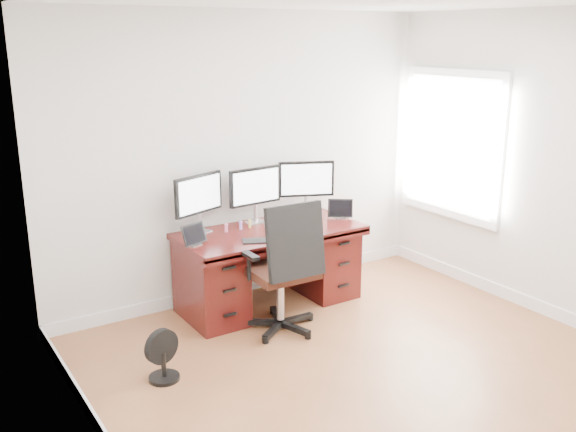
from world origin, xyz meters
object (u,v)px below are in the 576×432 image
floor_fan (163,356)px  monitor_center (255,188)px  keyboard (282,232)px  office_chair (284,289)px  desk (269,264)px

floor_fan → monitor_center: (1.37, 1.00, 0.89)m
floor_fan → monitor_center: size_ratio=0.72×
monitor_center → keyboard: bearing=-88.4°
office_chair → monitor_center: bearing=78.1°
desk → keyboard: size_ratio=5.71×
monitor_center → desk: bearing=-94.1°
keyboard → desk: bearing=80.0°
desk → floor_fan: bearing=-150.8°
desk → keyboard: (0.04, -0.17, 0.36)m
floor_fan → desk: bearing=13.9°
office_chair → monitor_center: size_ratio=2.12×
office_chair → monitor_center: monitor_center is taller
floor_fan → monitor_center: 1.92m
desk → office_chair: bearing=-108.9°
desk → office_chair: office_chair is taller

